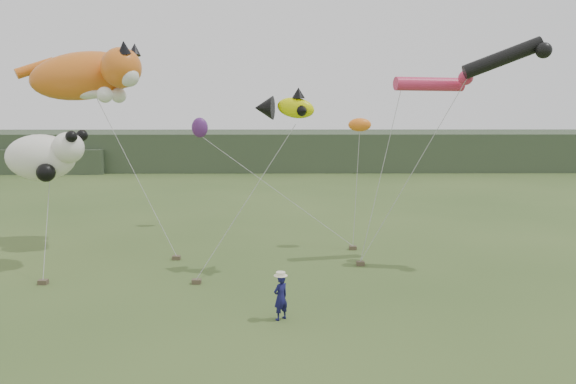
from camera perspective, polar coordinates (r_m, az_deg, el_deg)
The scene contains 9 objects.
ground at distance 19.67m, azimuth -3.09°, elevation -11.97°, with size 120.00×120.00×0.00m, color #385123.
headland at distance 63.39m, azimuth -4.08°, elevation 4.23°, with size 90.00×13.00×4.00m.
festival_attendant at distance 18.65m, azimuth -0.75°, elevation -10.64°, with size 0.56×0.37×1.53m, color #14134A.
sandbag_anchors at distance 24.69m, azimuth -5.63°, elevation -7.42°, with size 13.21×5.55×0.18m.
cat_kite at distance 29.74m, azimuth -19.26°, elevation 11.17°, with size 6.87×4.16×3.10m.
fish_kite at distance 23.36m, azimuth -0.41°, elevation 8.61°, with size 2.66×1.75×1.35m.
tube_kites at distance 25.87m, azimuth 18.28°, elevation 11.71°, with size 6.13×2.79×2.21m.
panda_kite at distance 26.29m, azimuth -23.45°, elevation 3.34°, with size 3.51×2.27×2.18m.
misc_kites at distance 30.30m, azimuth -2.85°, elevation 6.66°, with size 9.53×5.49×1.22m.
Camera 1 is at (0.89, -18.37, 6.98)m, focal length 35.00 mm.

